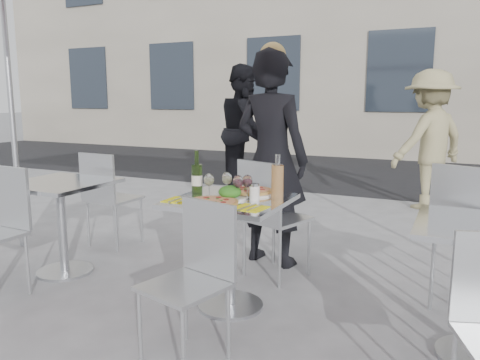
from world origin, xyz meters
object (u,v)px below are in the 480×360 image
at_px(napkin_left, 180,200).
at_px(pizza_near, 212,202).
at_px(main_table, 230,230).
at_px(napkin_right, 250,208).
at_px(pedestrian_a, 245,131).
at_px(carafe, 277,181).
at_px(chair_near, 196,267).
at_px(salad_plate, 230,193).
at_px(pizza_far, 251,192).
at_px(side_table_left, 61,208).
at_px(wine_bottle, 197,177).
at_px(side_chair_rfar, 472,228).
at_px(pedestrian_b, 429,140).
at_px(wineglass_white_b, 227,179).
at_px(wineglass_red_b, 247,182).
at_px(chair_far, 269,210).
at_px(wineglass_red_a, 238,182).
at_px(side_chair_lfar, 107,192).
at_px(sugar_shaker, 255,192).
at_px(wineglass_white_a, 209,181).
at_px(woman_diner, 271,159).

bearing_deg(napkin_left, pizza_near, -1.56).
xyz_separation_m(main_table, napkin_right, (0.22, -0.18, 0.21)).
xyz_separation_m(pedestrian_a, carafe, (1.76, -3.36, -0.07)).
height_order(chair_near, salad_plate, chair_near).
relative_size(pedestrian_a, pizza_far, 5.79).
height_order(side_table_left, wine_bottle, wine_bottle).
xyz_separation_m(side_chair_rfar, wine_bottle, (-1.72, -0.48, 0.28)).
height_order(pedestrian_b, pizza_far, pedestrian_b).
height_order(main_table, napkin_left, napkin_left).
relative_size(wineglass_white_b, wineglass_red_b, 1.00).
height_order(pedestrian_a, pedestrian_b, pedestrian_a).
relative_size(pedestrian_b, carafe, 6.04).
distance_m(chair_far, wineglass_white_b, 0.58).
bearing_deg(salad_plate, pedestrian_a, 113.03).
distance_m(carafe, wineglass_white_b, 0.35).
bearing_deg(wineglass_red_a, chair_far, 90.87).
bearing_deg(main_table, napkin_right, -39.37).
xyz_separation_m(main_table, napkin_left, (-0.27, -0.18, 0.21)).
relative_size(chair_far, pizza_far, 2.89).
xyz_separation_m(side_chair_lfar, pedestrian_b, (2.60, 3.01, 0.34)).
bearing_deg(side_table_left, pedestrian_b, 56.10).
bearing_deg(napkin_left, napkin_right, -1.72).
xyz_separation_m(sugar_shaker, wineglass_white_a, (-0.31, -0.04, 0.06)).
xyz_separation_m(pizza_far, wineglass_white_b, (-0.13, -0.11, 0.09)).
bearing_deg(wineglass_red_b, side_chair_lfar, 160.15).
distance_m(pedestrian_b, salad_plate, 3.82).
height_order(main_table, pizza_near, pizza_near).
height_order(pedestrian_b, salad_plate, pedestrian_b).
relative_size(side_chair_lfar, wineglass_white_a, 5.75).
distance_m(side_table_left, pedestrian_a, 3.52).
distance_m(woman_diner, pizza_far, 0.77).
bearing_deg(wineglass_red_b, side_table_left, -178.06).
bearing_deg(chair_far, side_chair_rfar, -162.60).
distance_m(pizza_near, wineglass_red_b, 0.29).
height_order(chair_near, pedestrian_a, pedestrian_a).
bearing_deg(carafe, salad_plate, -153.15).
xyz_separation_m(pedestrian_b, napkin_left, (-1.25, -3.87, -0.12)).
xyz_separation_m(main_table, side_chair_lfar, (-1.62, 0.68, -0.00)).
bearing_deg(side_table_left, wineglass_white_b, 3.83).
distance_m(woman_diner, wineglass_red_b, 0.92).
height_order(carafe, sugar_shaker, carafe).
height_order(pedestrian_a, salad_plate, pedestrian_a).
xyz_separation_m(main_table, wineglass_red_b, (0.10, 0.05, 0.32)).
bearing_deg(side_chair_lfar, side_table_left, 103.25).
height_order(pedestrian_a, napkin_right, pedestrian_a).
height_order(chair_far, wine_bottle, wine_bottle).
bearing_deg(pizza_near, wineglass_red_a, 66.20).
relative_size(pedestrian_a, wineglass_white_b, 11.91).
height_order(wine_bottle, napkin_right, wine_bottle).
relative_size(sugar_shaker, wineglass_red_a, 0.68).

